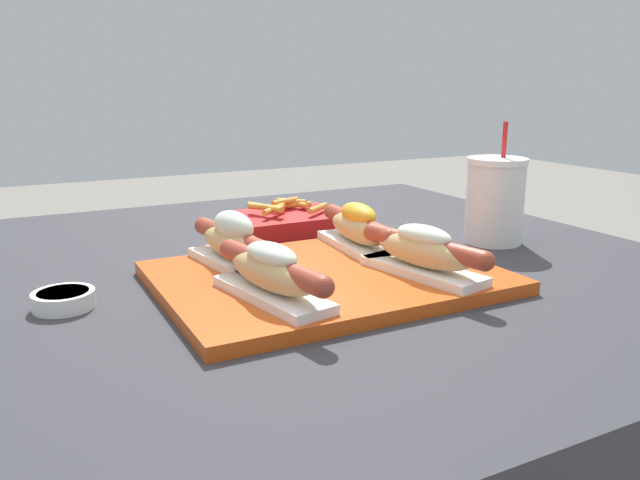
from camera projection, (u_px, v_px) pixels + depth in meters
The scene contains 9 objects.
patio_table at pixel (283, 475), 1.05m from camera, with size 1.23×1.11×0.74m.
serving_tray at pixel (327, 277), 0.86m from camera, with size 0.45×0.34×0.02m.
hot_dog_0 at pixel (272, 272), 0.74m from camera, with size 0.09×0.22×0.07m.
hot_dog_1 at pixel (423, 251), 0.84m from camera, with size 0.10×0.22×0.07m.
hot_dog_2 at pixel (234, 242), 0.87m from camera, with size 0.09×0.22×0.08m.
hot_dog_3 at pixel (358, 228), 0.96m from camera, with size 0.07×0.22×0.07m.
sauce_bowl at pixel (64, 299), 0.77m from camera, with size 0.08×0.08×0.02m.
drink_cup at pixel (495, 200), 1.07m from camera, with size 0.10×0.10×0.21m.
fries_basket at pixel (288, 222), 1.16m from camera, with size 0.20×0.15×0.06m.
Camera 1 is at (-0.37, -0.84, 1.01)m, focal length 35.00 mm.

